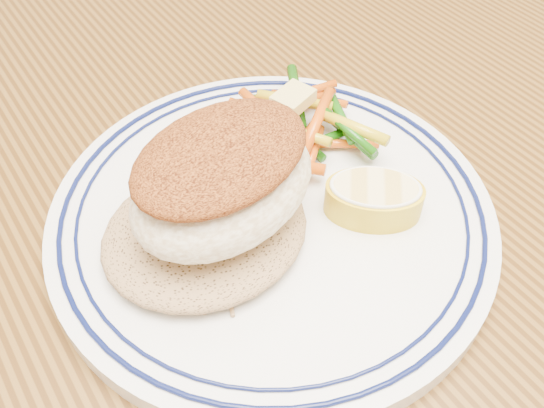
{
  "coord_description": "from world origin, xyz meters",
  "views": [
    {
      "loc": [
        -0.14,
        -0.16,
        1.04
      ],
      "look_at": [
        -0.0,
        0.05,
        0.77
      ],
      "focal_mm": 40.0,
      "sensor_mm": 36.0,
      "label": 1
    }
  ],
  "objects_px": {
    "lemon_wedge": "(374,197)",
    "vegetable_pile": "(302,125)",
    "dining_table": "(316,354)",
    "plate": "(272,215)",
    "rice_pilaf": "(205,228)",
    "fish_fillet": "(223,179)"
  },
  "relations": [
    {
      "from": "lemon_wedge",
      "to": "vegetable_pile",
      "type": "bearing_deg",
      "value": 87.8
    },
    {
      "from": "dining_table",
      "to": "plate",
      "type": "height_order",
      "value": "plate"
    },
    {
      "from": "vegetable_pile",
      "to": "lemon_wedge",
      "type": "height_order",
      "value": "vegetable_pile"
    },
    {
      "from": "plate",
      "to": "vegetable_pile",
      "type": "height_order",
      "value": "vegetable_pile"
    },
    {
      "from": "plate",
      "to": "vegetable_pile",
      "type": "bearing_deg",
      "value": 38.14
    },
    {
      "from": "dining_table",
      "to": "rice_pilaf",
      "type": "relative_size",
      "value": 12.33
    },
    {
      "from": "fish_fillet",
      "to": "rice_pilaf",
      "type": "bearing_deg",
      "value": 171.33
    },
    {
      "from": "dining_table",
      "to": "rice_pilaf",
      "type": "xyz_separation_m",
      "value": [
        -0.05,
        0.05,
        0.12
      ]
    },
    {
      "from": "fish_fillet",
      "to": "lemon_wedge",
      "type": "bearing_deg",
      "value": -23.26
    },
    {
      "from": "lemon_wedge",
      "to": "plate",
      "type": "bearing_deg",
      "value": 144.12
    },
    {
      "from": "rice_pilaf",
      "to": "vegetable_pile",
      "type": "bearing_deg",
      "value": 22.03
    },
    {
      "from": "plate",
      "to": "lemon_wedge",
      "type": "bearing_deg",
      "value": -35.88
    },
    {
      "from": "plate",
      "to": "rice_pilaf",
      "type": "relative_size",
      "value": 2.25
    },
    {
      "from": "plate",
      "to": "vegetable_pile",
      "type": "relative_size",
      "value": 2.55
    },
    {
      "from": "plate",
      "to": "rice_pilaf",
      "type": "bearing_deg",
      "value": 178.17
    },
    {
      "from": "dining_table",
      "to": "lemon_wedge",
      "type": "xyz_separation_m",
      "value": [
        0.04,
        0.01,
        0.12
      ]
    },
    {
      "from": "dining_table",
      "to": "lemon_wedge",
      "type": "bearing_deg",
      "value": 16.09
    },
    {
      "from": "plate",
      "to": "fish_fillet",
      "type": "bearing_deg",
      "value": -179.01
    },
    {
      "from": "dining_table",
      "to": "plate",
      "type": "bearing_deg",
      "value": 95.62
    },
    {
      "from": "lemon_wedge",
      "to": "fish_fillet",
      "type": "bearing_deg",
      "value": 156.74
    },
    {
      "from": "plate",
      "to": "lemon_wedge",
      "type": "relative_size",
      "value": 3.58
    },
    {
      "from": "lemon_wedge",
      "to": "dining_table",
      "type": "bearing_deg",
      "value": -163.91
    }
  ]
}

